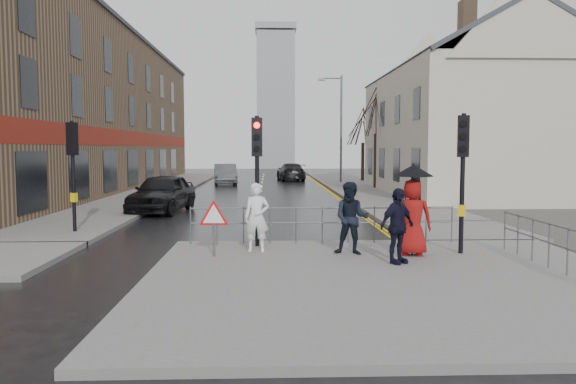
{
  "coord_description": "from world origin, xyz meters",
  "views": [
    {
      "loc": [
        0.5,
        -14.42,
        2.7
      ],
      "look_at": [
        1.11,
        3.14,
        1.33
      ],
      "focal_mm": 35.0,
      "sensor_mm": 36.0,
      "label": 1
    }
  ],
  "objects": [
    {
      "name": "car_far",
      "position": [
        2.37,
        32.33,
        0.73
      ],
      "size": [
        2.42,
        5.16,
        1.46
      ],
      "primitive_type": "imported",
      "rotation": [
        0.0,
        0.0,
        3.22
      ],
      "color": "black",
      "rests_on": "ground"
    },
    {
      "name": "guard_railing_front",
      "position": [
        1.95,
        0.6,
        0.86
      ],
      "size": [
        7.14,
        0.04,
        1.0
      ],
      "color": "#595B5E",
      "rests_on": "near_pavement"
    },
    {
      "name": "building_right_cream",
      "position": [
        12.0,
        18.0,
        4.78
      ],
      "size": [
        9.0,
        16.4,
        10.1
      ],
      "color": "beige",
      "rests_on": "ground"
    },
    {
      "name": "warning_sign",
      "position": [
        -0.8,
        -1.21,
        1.04
      ],
      "size": [
        0.8,
        0.07,
        1.35
      ],
      "color": "#595B5E",
      "rests_on": "near_pavement"
    },
    {
      "name": "pedestrian_b",
      "position": [
        2.5,
        -1.06,
        1.02
      ],
      "size": [
        0.99,
        0.86,
        1.76
      ],
      "primitive_type": "imported",
      "rotation": [
        0.0,
        0.0,
        -0.25
      ],
      "color": "black",
      "rests_on": "near_pavement"
    },
    {
      "name": "left_pavement",
      "position": [
        -6.5,
        23.0,
        0.07
      ],
      "size": [
        4.0,
        44.0,
        0.14
      ],
      "primitive_type": "cube",
      "color": "#605E5B",
      "rests_on": "ground"
    },
    {
      "name": "ground",
      "position": [
        0.0,
        0.0,
        0.0
      ],
      "size": [
        120.0,
        120.0,
        0.0
      ],
      "primitive_type": "plane",
      "color": "black",
      "rests_on": "ground"
    },
    {
      "name": "tree_near",
      "position": [
        7.5,
        22.0,
        5.14
      ],
      "size": [
        2.4,
        2.4,
        6.58
      ],
      "color": "#31231B",
      "rests_on": "right_pavement"
    },
    {
      "name": "traffic_signal_near_left",
      "position": [
        0.2,
        0.2,
        2.46
      ],
      "size": [
        0.28,
        0.27,
        3.4
      ],
      "color": "black",
      "rests_on": "near_pavement"
    },
    {
      "name": "church_tower",
      "position": [
        1.5,
        62.0,
        9.0
      ],
      "size": [
        5.0,
        5.0,
        18.0
      ],
      "primitive_type": "cube",
      "color": "#909398",
      "rests_on": "ground"
    },
    {
      "name": "street_lamp",
      "position": [
        5.82,
        28.0,
        4.71
      ],
      "size": [
        1.83,
        0.25,
        8.0
      ],
      "color": "#595B5E",
      "rests_on": "right_pavement"
    },
    {
      "name": "tree_far",
      "position": [
        8.0,
        30.0,
        4.42
      ],
      "size": [
        2.4,
        2.4,
        5.64
      ],
      "color": "#31231B",
      "rests_on": "right_pavement"
    },
    {
      "name": "traffic_signal_far_left",
      "position": [
        -5.5,
        3.0,
        2.46
      ],
      "size": [
        0.34,
        0.33,
        3.4
      ],
      "color": "black",
      "rests_on": "left_pavement"
    },
    {
      "name": "right_pavement",
      "position": [
        6.5,
        25.0,
        0.07
      ],
      "size": [
        4.0,
        40.0,
        0.14
      ],
      "primitive_type": "cube",
      "color": "#605E5B",
      "rests_on": "ground"
    },
    {
      "name": "pavement_bridge_right",
      "position": [
        6.5,
        3.0,
        0.07
      ],
      "size": [
        4.0,
        4.2,
        0.14
      ],
      "primitive_type": "cube",
      "color": "#605E5B",
      "rests_on": "ground"
    },
    {
      "name": "car_mid",
      "position": [
        -2.73,
        27.68,
        0.76
      ],
      "size": [
        2.13,
        4.78,
        1.53
      ],
      "primitive_type": "imported",
      "rotation": [
        0.0,
        0.0,
        0.11
      ],
      "color": "#4C4E51",
      "rests_on": "ground"
    },
    {
      "name": "pedestrian_a",
      "position": [
        0.2,
        -0.58,
        0.99
      ],
      "size": [
        0.63,
        0.41,
        1.71
      ],
      "primitive_type": "imported",
      "rotation": [
        0.0,
        0.0,
        -0.01
      ],
      "color": "white",
      "rests_on": "near_pavement"
    },
    {
      "name": "traffic_signal_near_right",
      "position": [
        5.2,
        -1.0,
        2.46
      ],
      "size": [
        0.34,
        0.33,
        3.4
      ],
      "color": "black",
      "rests_on": "near_pavement"
    },
    {
      "name": "guard_railing_side",
      "position": [
        6.5,
        -2.75,
        0.84
      ],
      "size": [
        0.04,
        4.54,
        1.0
      ],
      "color": "#595B5E",
      "rests_on": "near_pavement"
    },
    {
      "name": "car_parked",
      "position": [
        -4.0,
        9.4,
        0.81
      ],
      "size": [
        2.56,
        4.98,
        1.62
      ],
      "primitive_type": "imported",
      "rotation": [
        0.0,
        0.0,
        -0.14
      ],
      "color": "black",
      "rests_on": "ground"
    },
    {
      "name": "near_pavement",
      "position": [
        3.0,
        -3.5,
        0.07
      ],
      "size": [
        10.0,
        9.0,
        0.14
      ],
      "primitive_type": "cube",
      "color": "#605E5B",
      "rests_on": "ground"
    },
    {
      "name": "building_left_terrace",
      "position": [
        -12.0,
        22.0,
        5.0
      ],
      "size": [
        8.0,
        42.0,
        10.0
      ],
      "primitive_type": "cube",
      "color": "brown",
      "rests_on": "ground"
    },
    {
      "name": "pedestrian_d",
      "position": [
        3.35,
        -2.17,
        0.98
      ],
      "size": [
        1.05,
        0.9,
        1.69
      ],
      "primitive_type": "imported",
      "rotation": [
        0.0,
        0.0,
        0.6
      ],
      "color": "black",
      "rests_on": "near_pavement"
    },
    {
      "name": "pedestrian_with_umbrella",
      "position": [
        3.93,
        -1.25,
        1.3
      ],
      "size": [
        0.98,
        0.96,
        2.18
      ],
      "color": "maroon",
      "rests_on": "near_pavement"
    }
  ]
}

